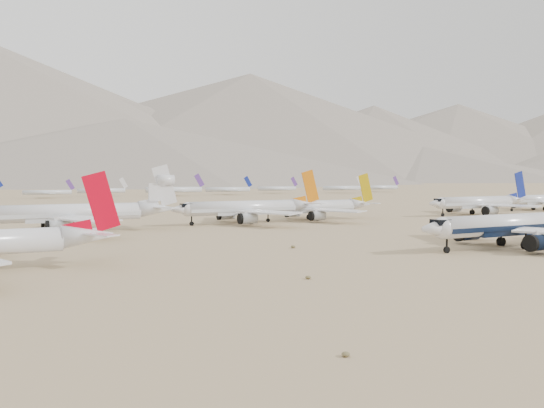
{
  "coord_description": "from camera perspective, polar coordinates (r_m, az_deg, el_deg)",
  "views": [
    {
      "loc": [
        -81.9,
        -79.13,
        14.56
      ],
      "look_at": [
        -17.49,
        49.86,
        7.0
      ],
      "focal_mm": 35.0,
      "sensor_mm": 36.0,
      "label": 1
    }
  ],
  "objects": [
    {
      "name": "ground",
      "position": [
        114.81,
        19.35,
        -4.45
      ],
      "size": [
        7000.0,
        7000.0,
        0.0
      ],
      "primitive_type": "plane",
      "color": "#88734F",
      "rests_on": "ground"
    },
    {
      "name": "main_airliner",
      "position": [
        119.49,
        24.74,
        -2.05
      ],
      "size": [
        47.62,
        46.51,
        16.81
      ],
      "color": "silver",
      "rests_on": "ground"
    },
    {
      "name": "row2_navy_widebody",
      "position": [
        214.27,
        21.45,
        0.15
      ],
      "size": [
        46.99,
        45.95,
        16.72
      ],
      "color": "silver",
      "rests_on": "ground"
    },
    {
      "name": "row2_gold_tail",
      "position": [
        176.54,
        4.64,
        -0.31
      ],
      "size": [
        44.09,
        43.12,
        15.7
      ],
      "color": "silver",
      "rests_on": "ground"
    },
    {
      "name": "row2_orange_tail",
      "position": [
        164.0,
        -2.49,
        -0.45
      ],
      "size": [
        46.99,
        45.97,
        16.76
      ],
      "color": "silver",
      "rests_on": "ground"
    },
    {
      "name": "row2_white_trijet",
      "position": [
        146.4,
        -20.2,
        -0.85
      ],
      "size": [
        50.57,
        49.43,
        17.92
      ],
      "color": "silver",
      "rests_on": "ground"
    },
    {
      "name": "row2_blue_far",
      "position": [
        255.22,
        26.89,
        0.4
      ],
      "size": [
        44.64,
        43.65,
        15.86
      ],
      "color": "silver",
      "rests_on": "ground"
    },
    {
      "name": "distant_storage_row",
      "position": [
        393.93,
        -17.35,
        1.38
      ],
      "size": [
        535.42,
        58.59,
        15.15
      ],
      "color": "silver",
      "rests_on": "ground"
    },
    {
      "name": "mountain_range",
      "position": [
        1742.71,
        -21.64,
        8.58
      ],
      "size": [
        7354.0,
        3024.0,
        470.0
      ],
      "color": "slate",
      "rests_on": "ground"
    },
    {
      "name": "foothills",
      "position": [
        1327.96,
        0.77,
        5.27
      ],
      "size": [
        4637.5,
        1395.0,
        155.0
      ],
      "color": "slate",
      "rests_on": "ground"
    }
  ]
}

